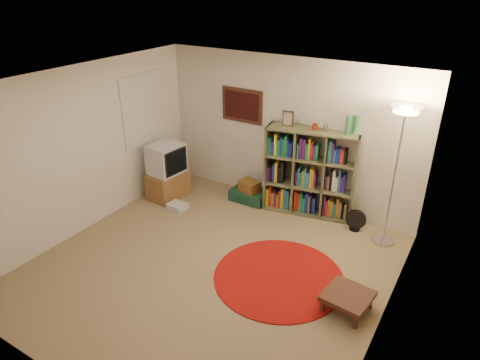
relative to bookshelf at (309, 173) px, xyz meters
The scene contains 11 objects.
room 2.19m from the bookshelf, 104.95° to the right, with size 4.54×4.54×2.54m.
bookshelf is the anchor object (origin of this frame).
floor_lamp 1.72m from the bookshelf, 10.30° to the right, with size 0.51×0.51×2.08m.
floor_fan 1.05m from the bookshelf, 10.40° to the right, with size 0.31×0.21×0.35m.
tv_stand 2.46m from the bookshelf, 161.07° to the right, with size 0.55×0.73×1.00m.
dvd_box 2.28m from the bookshelf, 150.22° to the right, with size 0.31×0.26×0.10m.
suitcase 1.19m from the bookshelf, 169.91° to the right, with size 0.63×0.41×0.20m.
wicker_basket 1.09m from the bookshelf, 167.87° to the right, with size 0.39×0.33×0.19m.
paper_towel 0.65m from the bookshelf, 163.91° to the right, with size 0.14×0.14×0.28m.
red_rug 1.99m from the bookshelf, 77.56° to the right, with size 1.72×1.72×0.02m.
side_table 2.43m from the bookshelf, 54.99° to the right, with size 0.58×0.58×0.24m.
Camera 1 is at (2.81, -3.85, 3.62)m, focal length 32.00 mm.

